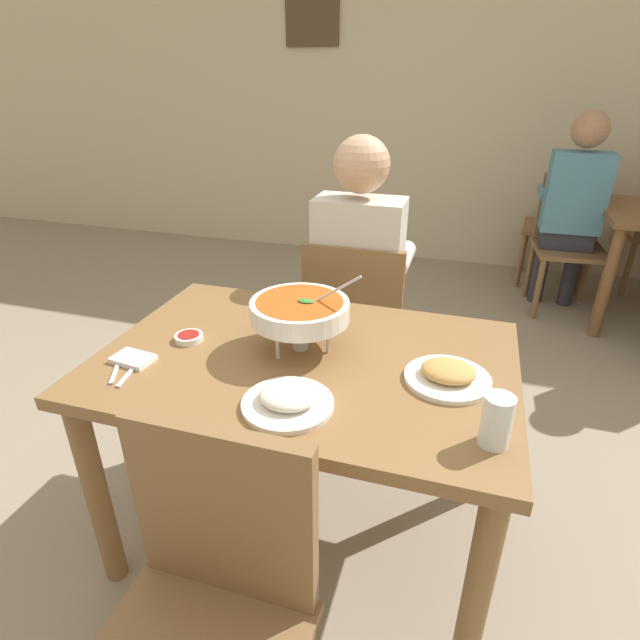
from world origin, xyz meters
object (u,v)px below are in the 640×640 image
object	(u,v)px
chair_viewer_empty	(206,608)
dining_table_main	(306,387)
appetizer_plate	(448,375)
patron_bg_middle	(573,203)
curry_bowl	(300,311)
drink_glass	(496,423)
chair_bg_middle	(569,235)
rice_plate	(288,400)
chair_bg_corner	(570,220)
chair_diner_main	(356,324)
sauce_dish	(189,337)
diner_main	(360,272)

from	to	relation	value
chair_viewer_empty	dining_table_main	bearing A→B (deg)	90.00
appetizer_plate	patron_bg_middle	bearing A→B (deg)	75.20
curry_bowl	patron_bg_middle	bearing A→B (deg)	65.06
chair_viewer_empty	drink_glass	distance (m)	0.75
chair_viewer_empty	chair_bg_middle	world-z (taller)	same
rice_plate	drink_glass	xyz separation A→B (m)	(0.51, 0.00, 0.04)
rice_plate	chair_bg_corner	distance (m)	3.31
chair_diner_main	sauce_dish	xyz separation A→B (m)	(-0.39, -0.72, 0.25)
drink_glass	rice_plate	bearing A→B (deg)	-179.62
diner_main	rice_plate	world-z (taller)	diner_main
sauce_dish	chair_bg_corner	bearing A→B (deg)	61.92
curry_bowl	drink_glass	size ratio (longest dim) A/B	2.56
curry_bowl	patron_bg_middle	distance (m)	2.57
dining_table_main	patron_bg_middle	distance (m)	2.59
patron_bg_middle	rice_plate	bearing A→B (deg)	-111.15
patron_bg_middle	appetizer_plate	bearing A→B (deg)	-104.80
chair_bg_middle	patron_bg_middle	world-z (taller)	patron_bg_middle
chair_bg_middle	chair_bg_corner	bearing A→B (deg)	82.48
chair_viewer_empty	drink_glass	xyz separation A→B (m)	(0.54, 0.42, 0.29)
chair_diner_main	chair_bg_corner	distance (m)	2.43
drink_glass	patron_bg_middle	xyz separation A→B (m)	(0.51, 2.62, -0.06)
diner_main	curry_bowl	world-z (taller)	diner_main
diner_main	chair_bg_corner	distance (m)	2.41
appetizer_plate	chair_diner_main	bearing A→B (deg)	120.40
diner_main	chair_bg_corner	bearing A→B (deg)	61.66
diner_main	patron_bg_middle	xyz separation A→B (m)	(1.05, 1.63, 0.00)
diner_main	curry_bowl	size ratio (longest dim) A/B	3.94
sauce_dish	chair_bg_middle	bearing A→B (deg)	58.94
appetizer_plate	chair_bg_middle	distance (m)	2.55
chair_diner_main	chair_viewer_empty	bearing A→B (deg)	-90.00
chair_diner_main	curry_bowl	size ratio (longest dim) A/B	2.71
dining_table_main	patron_bg_middle	world-z (taller)	patron_bg_middle
diner_main	sauce_dish	bearing A→B (deg)	-117.37
chair_diner_main	sauce_dish	distance (m)	0.85
drink_glass	appetizer_plate	bearing A→B (deg)	116.75
sauce_dish	chair_bg_corner	world-z (taller)	chair_bg_corner
chair_viewer_empty	curry_bowl	world-z (taller)	curry_bowl
diner_main	appetizer_plate	xyz separation A→B (m)	(0.42, -0.75, 0.02)
appetizer_plate	rice_plate	bearing A→B (deg)	-147.96
diner_main	drink_glass	bearing A→B (deg)	-61.30
curry_bowl	sauce_dish	world-z (taller)	curry_bowl
curry_bowl	appetizer_plate	bearing A→B (deg)	-7.06
chair_diner_main	curry_bowl	world-z (taller)	curry_bowl
chair_bg_middle	patron_bg_middle	size ratio (longest dim) A/B	0.69
dining_table_main	chair_diner_main	distance (m)	0.71
chair_viewer_empty	chair_bg_corner	bearing A→B (deg)	72.07
chair_diner_main	diner_main	distance (m)	0.24
sauce_dish	curry_bowl	bearing A→B (deg)	8.93
patron_bg_middle	curry_bowl	bearing A→B (deg)	-114.94
chair_diner_main	patron_bg_middle	xyz separation A→B (m)	(1.05, 1.66, 0.24)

